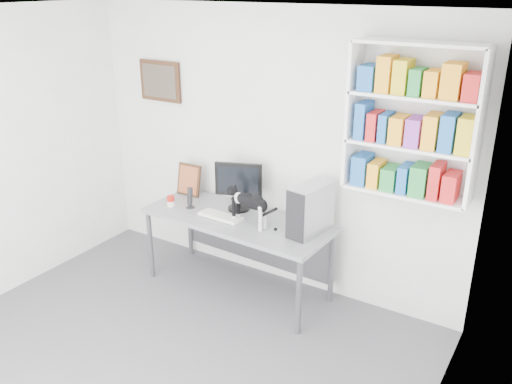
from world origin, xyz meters
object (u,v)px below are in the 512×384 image
desk (237,254)px  pc_tower (311,209)px  soup_can (171,201)px  cat (250,209)px  bookshelf (412,122)px  keyboard (221,216)px  monitor (239,186)px  leaning_print (189,179)px  speaker (190,197)px

desk → pc_tower: bearing=8.6°
soup_can → cat: bearing=2.3°
bookshelf → desk: (-1.49, -0.28, -1.46)m
cat → desk: bearing=169.5°
keyboard → monitor: bearing=84.8°
desk → keyboard: bearing=-146.5°
leaning_print → cat: (0.95, -0.31, -0.01)m
speaker → cat: size_ratio=0.41×
keyboard → leaning_print: size_ratio=1.26×
keyboard → soup_can: (-0.59, -0.03, 0.04)m
monitor → cat: size_ratio=0.92×
monitor → keyboard: 0.35m
keyboard → pc_tower: 0.90m
keyboard → cat: size_ratio=0.82×
desk → keyboard: keyboard is taller
speaker → monitor: bearing=13.5°
keyboard → cat: bearing=2.9°
soup_can → desk: bearing=8.6°
leaning_print → soup_can: bearing=-84.7°
bookshelf → cat: (-1.29, -0.35, -0.91)m
keyboard → soup_can: bearing=-175.3°
monitor → desk: bearing=-83.4°
monitor → bookshelf: bearing=-17.7°
bookshelf → cat: bearing=-164.9°
monitor → pc_tower: 0.84m
bookshelf → desk: bookshelf is taller
desk → cat: bearing=-17.5°
keyboard → pc_tower: (0.86, 0.16, 0.21)m
keyboard → soup_can: 0.59m
desk → pc_tower: (0.74, 0.08, 0.61)m
bookshelf → pc_tower: (-0.75, -0.20, -0.85)m
bookshelf → monitor: (-1.59, -0.09, -0.83)m
keyboard → pc_tower: pc_tower is taller
desk → speaker: (-0.53, -0.03, 0.50)m
pc_tower → soup_can: 1.48m
desk → keyboard: (-0.13, -0.08, 0.40)m
bookshelf → keyboard: bookshelf is taller
pc_tower → soup_can: bearing=-163.5°
desk → keyboard: 0.43m
soup_can → cat: cat is taller
keyboard → speaker: 0.42m
monitor → keyboard: bearing=-118.0°
desk → speaker: speaker is taller
bookshelf → speaker: size_ratio=5.66×
desk → cat: cat is taller
bookshelf → desk: size_ratio=0.67×
desk → soup_can: (-0.72, -0.11, 0.44)m
leaning_print → soup_can: 0.37m
cat → leaning_print: bearing=171.4°
pc_tower → cat: pc_tower is taller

